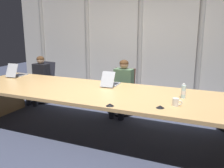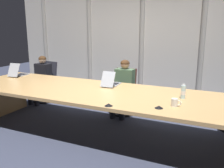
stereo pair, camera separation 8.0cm
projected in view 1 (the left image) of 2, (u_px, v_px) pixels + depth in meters
name	position (u px, v px, depth m)	size (l,w,h in m)	color
ground_plane	(99.00, 134.00, 4.15)	(14.50, 14.50, 0.00)	#383D51
conference_table	(98.00, 98.00, 4.01)	(4.91, 1.44, 0.75)	tan
curtain_backdrop	(141.00, 39.00, 5.95)	(7.25, 0.17, 2.94)	beige
laptop_left_end	(17.00, 74.00, 5.14)	(0.29, 0.46, 0.28)	#A8ADB7
laptop_left_mid	(111.00, 83.00, 4.33)	(0.25, 0.45, 0.27)	#A8ADB7
office_chair_left_end	(43.00, 86.00, 5.97)	(0.60, 0.60, 0.94)	#2D2D38
office_chair_left_mid	(123.00, 96.00, 5.17)	(0.60, 0.60, 0.91)	#511E19
person_left_end	(39.00, 77.00, 5.75)	(0.38, 0.55, 1.10)	black
person_left_mid	(122.00, 84.00, 4.94)	(0.39, 0.55, 1.12)	#4C6B4C
water_bottle_primary	(183.00, 92.00, 3.56)	(0.07, 0.07, 0.22)	silver
coffee_mug_far	(176.00, 102.00, 3.22)	(0.13, 0.09, 0.10)	white
conference_mic_left_side	(160.00, 107.00, 3.14)	(0.11, 0.11, 0.04)	black
conference_mic_middle	(110.00, 105.00, 3.22)	(0.11, 0.11, 0.04)	black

